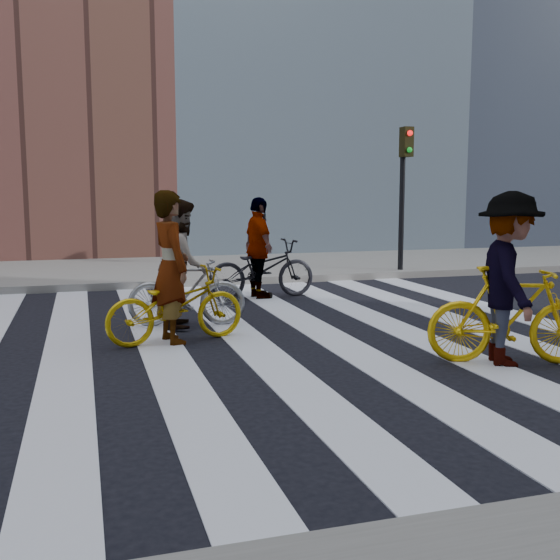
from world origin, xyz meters
name	(u,v)px	position (x,y,z in m)	size (l,w,h in m)	color
ground	(288,338)	(0.00, 0.00, 0.00)	(100.00, 100.00, 0.00)	black
sidewalk_far	(194,269)	(0.00, 7.50, 0.07)	(100.00, 5.00, 0.15)	gray
zebra_crosswalk	(288,338)	(0.00, 0.00, 0.01)	(8.25, 10.00, 0.01)	white
traffic_signal	(404,175)	(4.40, 5.32, 2.28)	(0.22, 0.42, 3.33)	black
bike_yellow_left	(176,305)	(-1.43, 0.19, 0.48)	(0.63, 1.81, 0.95)	#C9A20B
bike_silver_mid	(187,291)	(-1.14, 1.17, 0.50)	(0.47, 1.66, 1.00)	#9A9DA3
bike_yellow_right	(511,315)	(1.97, -1.95, 0.55)	(0.51, 1.82, 1.09)	yellow
bike_dark_rear	(262,269)	(0.54, 3.26, 0.53)	(0.70, 2.01, 1.06)	black
rider_left	(171,267)	(-1.48, 0.19, 0.96)	(0.70, 0.46, 1.92)	slate
rider_mid	(182,263)	(-1.19, 1.17, 0.90)	(0.88, 0.68, 1.80)	slate
rider_right	(509,279)	(1.92, -1.95, 0.95)	(1.23, 0.71, 1.91)	slate
rider_rear	(259,248)	(0.49, 3.26, 0.91)	(1.06, 0.44, 1.82)	slate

